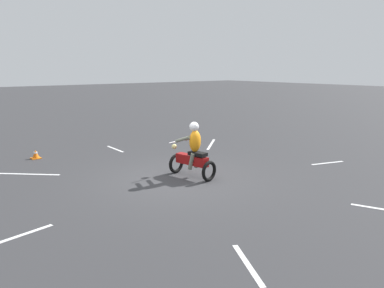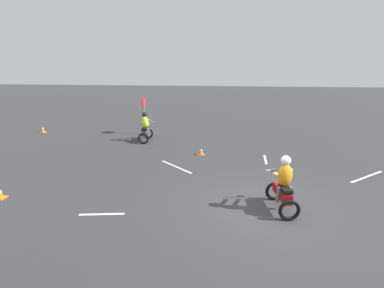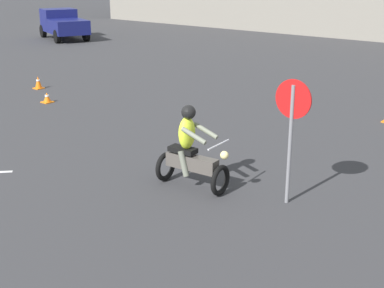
{
  "view_description": "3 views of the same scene",
  "coord_description": "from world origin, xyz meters",
  "px_view_note": "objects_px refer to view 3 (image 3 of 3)",
  "views": [
    {
      "loc": [
        -8.4,
        6.17,
        3.2
      ],
      "look_at": [
        -0.03,
        -0.49,
        1.0
      ],
      "focal_mm": 35.0,
      "sensor_mm": 36.0,
      "label": 1
    },
    {
      "loc": [
        -8.28,
        0.95,
        4.01
      ],
      "look_at": [
        3.75,
        2.67,
        0.9
      ],
      "focal_mm": 28.0,
      "sensor_mm": 36.0,
      "label": 2
    },
    {
      "loc": [
        13.77,
        -1.62,
        4.12
      ],
      "look_at": [
        7.53,
        5.83,
        0.9
      ],
      "focal_mm": 50.0,
      "sensor_mm": 36.0,
      "label": 3
    }
  ],
  "objects_px": {
    "motorcycle_rider_background": "(191,152)",
    "stop_sign": "(292,117)",
    "traffic_cone_mid_center": "(47,98)",
    "pickup_truck": "(63,24)",
    "traffic_cone_far_right": "(38,83)"
  },
  "relations": [
    {
      "from": "pickup_truck",
      "to": "stop_sign",
      "type": "distance_m",
      "value": 25.35
    },
    {
      "from": "motorcycle_rider_background",
      "to": "pickup_truck",
      "type": "bearing_deg",
      "value": -126.64
    },
    {
      "from": "traffic_cone_mid_center",
      "to": "stop_sign",
      "type": "bearing_deg",
      "value": -10.15
    },
    {
      "from": "motorcycle_rider_background",
      "to": "traffic_cone_mid_center",
      "type": "distance_m",
      "value": 8.35
    },
    {
      "from": "motorcycle_rider_background",
      "to": "stop_sign",
      "type": "bearing_deg",
      "value": 102.98
    },
    {
      "from": "motorcycle_rider_background",
      "to": "stop_sign",
      "type": "xyz_separation_m",
      "value": [
        1.82,
        0.6,
        0.91
      ]
    },
    {
      "from": "traffic_cone_far_right",
      "to": "pickup_truck",
      "type": "bearing_deg",
      "value": 139.1
    },
    {
      "from": "traffic_cone_mid_center",
      "to": "traffic_cone_far_right",
      "type": "bearing_deg",
      "value": 152.11
    },
    {
      "from": "stop_sign",
      "to": "traffic_cone_far_right",
      "type": "xyz_separation_m",
      "value": [
        -11.79,
        2.8,
        -1.42
      ]
    },
    {
      "from": "motorcycle_rider_background",
      "to": "traffic_cone_mid_center",
      "type": "xyz_separation_m",
      "value": [
        -7.99,
        2.36,
        -0.57
      ]
    },
    {
      "from": "pickup_truck",
      "to": "traffic_cone_mid_center",
      "type": "relative_size",
      "value": 13.99
    },
    {
      "from": "pickup_truck",
      "to": "stop_sign",
      "type": "xyz_separation_m",
      "value": [
        22.35,
        -11.95,
        0.71
      ]
    },
    {
      "from": "stop_sign",
      "to": "pickup_truck",
      "type": "bearing_deg",
      "value": 151.87
    },
    {
      "from": "stop_sign",
      "to": "traffic_cone_mid_center",
      "type": "height_order",
      "value": "stop_sign"
    },
    {
      "from": "pickup_truck",
      "to": "traffic_cone_mid_center",
      "type": "distance_m",
      "value": 16.17
    }
  ]
}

